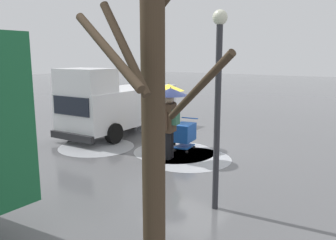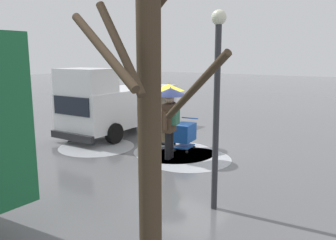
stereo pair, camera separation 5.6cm
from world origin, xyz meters
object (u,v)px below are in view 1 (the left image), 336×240
pedestrian_pink_side (168,100)px  bare_tree_near (154,143)px  shopping_cart_vendor (185,133)px  pedestrian_black_side (170,107)px  cargo_van_parked_right (117,104)px  street_lamp (218,91)px  hand_dolly_boxes (166,126)px

pedestrian_pink_side → bare_tree_near: size_ratio=0.51×
bare_tree_near → shopping_cart_vendor: bearing=-60.8°
pedestrian_black_side → bare_tree_near: bearing=122.6°
cargo_van_parked_right → pedestrian_black_side: bearing=155.6°
bare_tree_near → street_lamp: 3.29m
shopping_cart_vendor → bare_tree_near: bare_tree_near is taller
cargo_van_parked_right → hand_dolly_boxes: cargo_van_parked_right is taller
pedestrian_pink_side → street_lamp: street_lamp is taller
hand_dolly_boxes → street_lamp: (-3.47, 3.29, 1.64)m
hand_dolly_boxes → shopping_cart_vendor: bearing=-179.6°
pedestrian_black_side → bare_tree_near: bare_tree_near is taller
cargo_van_parked_right → pedestrian_black_side: 4.02m
hand_dolly_boxes → pedestrian_black_side: pedestrian_black_side is taller
cargo_van_parked_right → hand_dolly_boxes: (-2.83, 0.68, -0.45)m
hand_dolly_boxes → bare_tree_near: 7.90m
pedestrian_pink_side → bare_tree_near: (-4.42, 6.67, 0.57)m
cargo_van_parked_right → pedestrian_pink_side: cargo_van_parked_right is taller
street_lamp → pedestrian_pink_side: bearing=-44.4°
bare_tree_near → hand_dolly_boxes: bearing=-56.2°
shopping_cart_vendor → hand_dolly_boxes: (0.71, 0.01, 0.17)m
shopping_cart_vendor → bare_tree_near: bearing=119.2°
pedestrian_black_side → pedestrian_pink_side: bearing=-52.3°
pedestrian_pink_side → cargo_van_parked_right: bearing=-9.8°
street_lamp → bare_tree_near: bearing=105.1°
cargo_van_parked_right → pedestrian_pink_side: 2.80m
cargo_van_parked_right → shopping_cart_vendor: bearing=169.2°
cargo_van_parked_right → pedestrian_pink_side: (-2.73, 0.47, 0.41)m
shopping_cart_vendor → street_lamp: size_ratio=0.26×
cargo_van_parked_right → pedestrian_pink_side: size_ratio=2.52×
shopping_cart_vendor → cargo_van_parked_right: bearing=-10.8°
shopping_cart_vendor → bare_tree_near: (-3.61, 6.46, 1.59)m
hand_dolly_boxes → pedestrian_black_side: (-0.81, 0.97, 0.84)m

